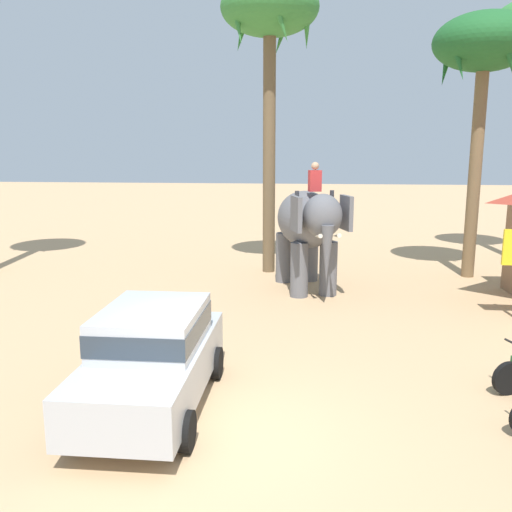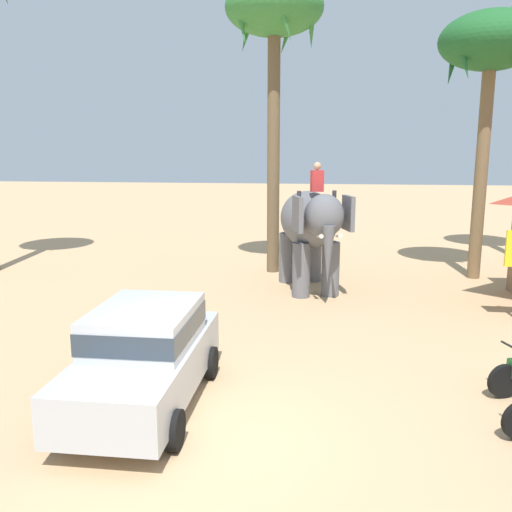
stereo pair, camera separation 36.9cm
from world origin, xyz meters
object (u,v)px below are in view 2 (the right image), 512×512
object	(u,v)px
palm_tree_far_back	(491,49)
car_sedan_foreground	(145,353)
palm_tree_left_of_road	(274,19)
elephant_with_mahout	(311,226)

from	to	relation	value
palm_tree_far_back	car_sedan_foreground	bearing A→B (deg)	-127.09
car_sedan_foreground	palm_tree_left_of_road	world-z (taller)	palm_tree_left_of_road
car_sedan_foreground	elephant_with_mahout	xyz separation A→B (m)	(2.46, 8.01, 1.06)
elephant_with_mahout	palm_tree_far_back	bearing A→B (deg)	23.75
elephant_with_mahout	palm_tree_far_back	xyz separation A→B (m)	(5.39, 2.37, 5.28)
car_sedan_foreground	palm_tree_far_back	bearing A→B (deg)	52.91
car_sedan_foreground	elephant_with_mahout	bearing A→B (deg)	72.92
palm_tree_left_of_road	palm_tree_far_back	bearing A→B (deg)	-0.87
car_sedan_foreground	palm_tree_far_back	size ratio (longest dim) A/B	0.49
palm_tree_left_of_road	palm_tree_far_back	size ratio (longest dim) A/B	1.14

